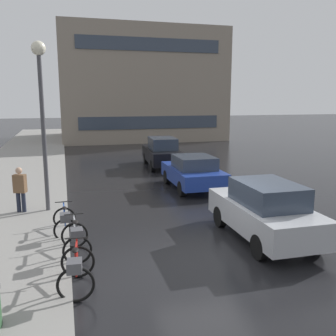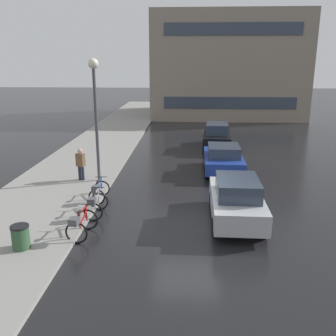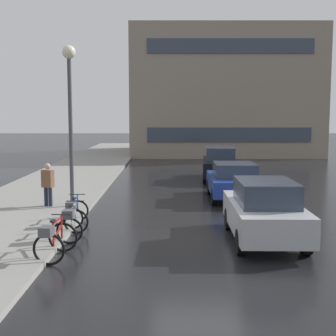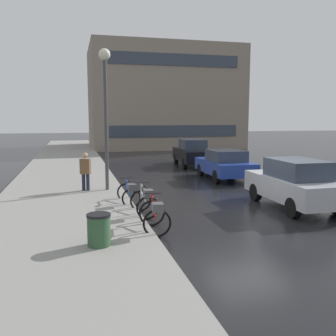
% 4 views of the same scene
% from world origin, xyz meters
% --- Properties ---
extents(ground_plane, '(140.00, 140.00, 0.00)m').
position_xyz_m(ground_plane, '(0.00, 0.00, 0.00)').
color(ground_plane, black).
extents(sidewalk_kerb, '(4.80, 60.00, 0.14)m').
position_xyz_m(sidewalk_kerb, '(-6.00, 10.00, 0.07)').
color(sidewalk_kerb, gray).
rests_on(sidewalk_kerb, ground).
extents(bicycle_nearest, '(0.84, 1.41, 0.99)m').
position_xyz_m(bicycle_nearest, '(-3.50, -1.59, 0.50)').
color(bicycle_nearest, black).
rests_on(bicycle_nearest, ground).
extents(bicycle_second, '(0.75, 1.38, 1.00)m').
position_xyz_m(bicycle_second, '(-3.44, 0.16, 0.50)').
color(bicycle_second, black).
rests_on(bicycle_second, ground).
extents(bicycle_third, '(0.71, 1.44, 0.91)m').
position_xyz_m(bicycle_third, '(-3.70, 1.75, 0.47)').
color(bicycle_third, black).
rests_on(bicycle_third, ground).
extents(car_silver, '(1.85, 4.11, 1.68)m').
position_xyz_m(car_silver, '(1.78, 0.07, 0.84)').
color(car_silver, '#B2B5BA').
rests_on(car_silver, ground).
extents(car_blue, '(2.02, 3.93, 1.48)m').
position_xyz_m(car_blue, '(1.84, 6.32, 0.76)').
color(car_blue, navy).
rests_on(car_blue, ground).
extents(car_black, '(2.03, 4.47, 1.72)m').
position_xyz_m(car_black, '(1.88, 11.90, 0.85)').
color(car_black, black).
rests_on(car_black, ground).
extents(pedestrian, '(0.46, 0.36, 1.69)m').
position_xyz_m(pedestrian, '(-5.12, 4.22, 0.95)').
color(pedestrian, '#1E2333').
rests_on(pedestrian, ground).
extents(streetlamp, '(0.47, 0.47, 5.79)m').
position_xyz_m(streetlamp, '(-4.26, 4.21, 4.10)').
color(streetlamp, '#424247').
rests_on(streetlamp, ground).
extents(building_facade_main, '(15.12, 10.43, 10.27)m').
position_xyz_m(building_facade_main, '(3.81, 28.29, 5.13)').
color(building_facade_main, gray).
rests_on(building_facade_main, ground).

